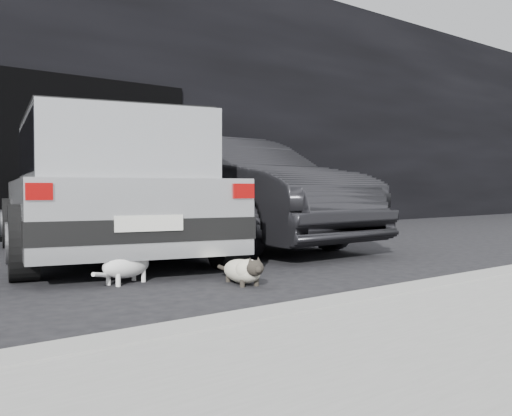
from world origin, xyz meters
TOP-DOWN VIEW (x-y plane):
  - ground at (0.00, 0.00)m, footprint 80.00×80.00m
  - building_facade at (1.00, 6.00)m, footprint 34.00×4.00m
  - garage_opening at (1.00, 3.99)m, footprint 4.00×0.10m
  - curb at (1.00, -2.60)m, footprint 18.00×0.25m
  - silver_hatchback at (0.32, 1.21)m, footprint 2.92×4.67m
  - second_car at (2.18, 1.41)m, footprint 1.67×4.62m
  - cat_siamese at (0.44, -1.28)m, footprint 0.35×0.73m
  - cat_white at (-0.26, -0.61)m, footprint 0.67×0.36m

SIDE VIEW (x-z plane):
  - ground at x=0.00m, z-range 0.00..0.00m
  - curb at x=1.00m, z-range 0.00..0.12m
  - cat_siamese at x=0.44m, z-range -0.01..0.24m
  - cat_white at x=-0.26m, z-range 0.00..0.32m
  - second_car at x=2.18m, z-range 0.00..1.52m
  - silver_hatchback at x=0.32m, z-range 0.07..1.67m
  - garage_opening at x=1.00m, z-range 0.00..2.60m
  - building_facade at x=1.00m, z-range 0.00..5.00m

